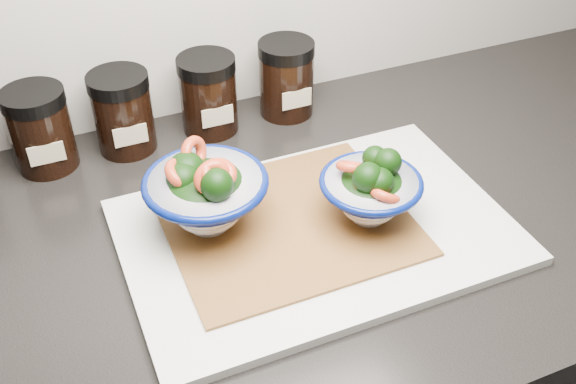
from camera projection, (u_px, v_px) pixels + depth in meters
name	position (u px, v px, depth m)	size (l,w,h in m)	color
countertop	(200.00, 262.00, 0.80)	(3.50, 0.60, 0.04)	black
cutting_board	(316.00, 232.00, 0.80)	(0.45, 0.30, 0.01)	silver
bamboo_mat	(288.00, 222.00, 0.80)	(0.28, 0.24, 0.00)	#95612C
bowl_left	(205.00, 193.00, 0.77)	(0.14, 0.14, 0.11)	white
bowl_right	(371.00, 190.00, 0.78)	(0.12, 0.12, 0.09)	white
spice_jar_b	(40.00, 129.00, 0.88)	(0.08, 0.08, 0.11)	black
spice_jar_c	(123.00, 112.00, 0.91)	(0.08, 0.08, 0.11)	black
spice_jar_d	(208.00, 94.00, 0.95)	(0.08, 0.08, 0.11)	black
spice_jar_e	(286.00, 78.00, 0.99)	(0.08, 0.08, 0.11)	black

